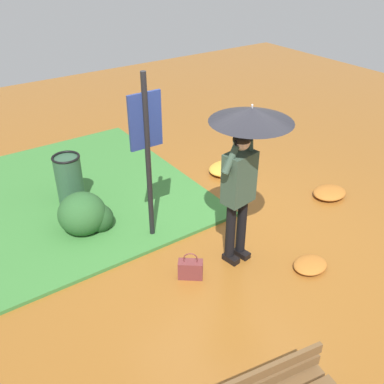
{
  "coord_description": "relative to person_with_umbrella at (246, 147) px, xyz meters",
  "views": [
    {
      "loc": [
        -3.17,
        -3.52,
        3.65
      ],
      "look_at": [
        -0.51,
        0.31,
        0.85
      ],
      "focal_mm": 40.72,
      "sensor_mm": 36.0,
      "label": 1
    }
  ],
  "objects": [
    {
      "name": "ground_plane",
      "position": [
        0.1,
        0.19,
        -1.55
      ],
      "size": [
        18.0,
        18.0,
        0.0
      ],
      "primitive_type": "plane",
      "color": "brown"
    },
    {
      "name": "grass_verge",
      "position": [
        -1.81,
        2.68,
        -1.53
      ],
      "size": [
        4.8,
        4.0,
        0.05
      ],
      "color": "#387533",
      "rests_on": "ground_plane"
    },
    {
      "name": "person_with_umbrella",
      "position": [
        0.0,
        0.0,
        0.0
      ],
      "size": [
        0.96,
        0.96,
        2.04
      ],
      "color": "black",
      "rests_on": "ground_plane"
    },
    {
      "name": "info_sign_post",
      "position": [
        -0.72,
        1.0,
        -0.11
      ],
      "size": [
        0.44,
        0.07,
        2.3
      ],
      "color": "black",
      "rests_on": "ground_plane"
    },
    {
      "name": "handbag",
      "position": [
        -0.77,
        -0.0,
        -1.42
      ],
      "size": [
        0.32,
        0.3,
        0.37
      ],
      "color": "brown",
      "rests_on": "ground_plane"
    },
    {
      "name": "trash_bin",
      "position": [
        -1.32,
        2.41,
        -1.13
      ],
      "size": [
        0.42,
        0.42,
        0.83
      ],
      "color": "#2D5138",
      "rests_on": "ground_plane"
    },
    {
      "name": "shrub_cluster",
      "position": [
        -1.42,
        1.62,
        -1.27
      ],
      "size": [
        0.73,
        0.66,
        0.6
      ],
      "color": "#285628",
      "rests_on": "ground_plane"
    },
    {
      "name": "leaf_pile_near_person",
      "position": [
        2.14,
        0.3,
        -1.49
      ],
      "size": [
        0.57,
        0.46,
        0.13
      ],
      "color": "#A86023",
      "rests_on": "ground_plane"
    },
    {
      "name": "leaf_pile_by_bench",
      "position": [
        1.31,
        1.86,
        -1.47
      ],
      "size": [
        0.7,
        0.56,
        0.15
      ],
      "color": "gold",
      "rests_on": "ground_plane"
    },
    {
      "name": "leaf_pile_far_path",
      "position": [
        0.56,
        -0.72,
        -1.5
      ],
      "size": [
        0.46,
        0.37,
        0.1
      ],
      "color": "#A86023",
      "rests_on": "ground_plane"
    }
  ]
}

